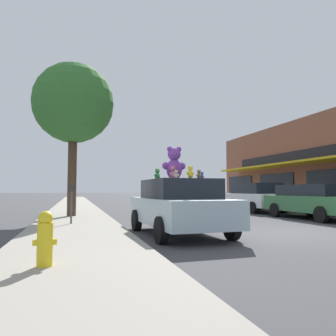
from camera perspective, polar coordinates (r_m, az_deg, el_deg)
name	(u,v)px	position (r m, az deg, el deg)	size (l,w,h in m)	color
ground_plane	(297,233)	(10.40, 21.50, -10.45)	(260.00, 260.00, 0.00)	#424244
sidewalk_near	(76,239)	(8.31, -15.70, -11.79)	(2.74, 90.00, 0.15)	gray
plush_art_car	(179,206)	(9.15, 1.96, -6.57)	(2.16, 4.26, 1.54)	#ADC6D1
teddy_bear_giant	(174,164)	(9.40, 1.08, 0.75)	(0.70, 0.43, 0.96)	purple
teddy_bear_brown	(199,175)	(8.96, 5.42, -1.15)	(0.19, 0.16, 0.26)	olive
teddy_bear_cream	(176,174)	(8.59, 1.44, -1.13)	(0.17, 0.14, 0.24)	beige
teddy_bear_yellow	(190,172)	(8.17, 3.91, -0.74)	(0.24, 0.16, 0.31)	yellow
teddy_bear_green	(157,175)	(9.97, -1.87, -1.16)	(0.25, 0.24, 0.36)	green
teddy_bear_blue	(202,176)	(9.15, 5.95, -1.34)	(0.16, 0.12, 0.22)	blue
teddy_bear_pink	(173,173)	(9.12, 0.88, -0.85)	(0.23, 0.28, 0.38)	pink
parked_car_far_center	(315,200)	(15.36, 24.22, -5.13)	(2.15, 4.73, 1.47)	#336B3D
parked_car_far_right	(256,196)	(19.25, 15.01, -4.80)	(2.03, 4.16, 1.62)	silver
street_tree	(73,104)	(14.91, -16.14, 10.68)	(3.43, 3.43, 6.54)	#473323
fire_hydrant	(45,239)	(5.13, -20.63, -11.42)	(0.33, 0.22, 0.79)	yellow
parking_meter	(72,199)	(11.17, -16.46, -5.13)	(0.14, 0.10, 1.27)	#4C4C51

